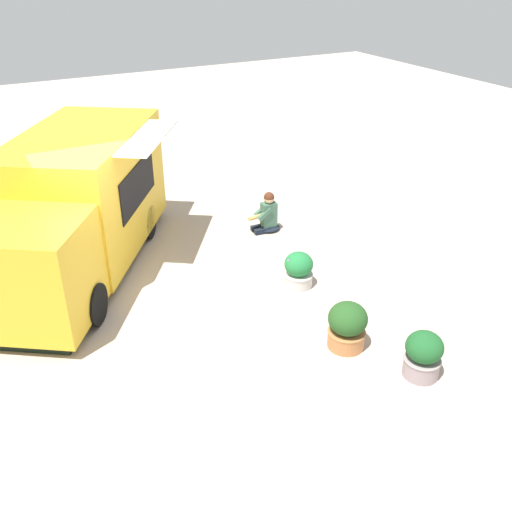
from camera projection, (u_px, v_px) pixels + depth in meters
name	position (u px, v px, depth m)	size (l,w,h in m)	color
ground_plane	(134.00, 295.00, 10.39)	(40.00, 40.00, 0.00)	#BAA797
food_truck	(75.00, 211.00, 10.80)	(5.72, 4.86, 2.50)	gold
person_customer	(267.00, 215.00, 12.58)	(0.48, 0.78, 0.91)	black
planter_flowering_near	(347.00, 325.00, 8.90)	(0.62, 0.62, 0.79)	#BD7643
planter_flowering_far	(423.00, 355.00, 8.30)	(0.55, 0.55, 0.75)	gray
planter_flowering_side	(298.00, 270.00, 10.55)	(0.55, 0.55, 0.68)	silver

